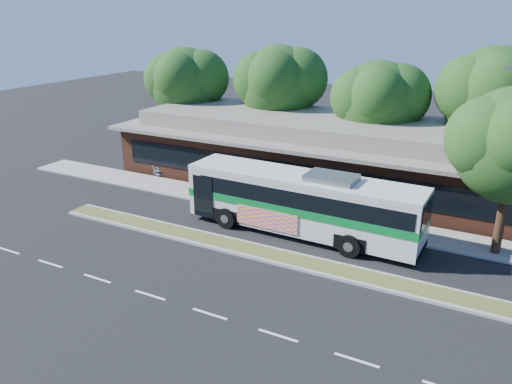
{
  "coord_description": "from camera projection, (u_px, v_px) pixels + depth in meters",
  "views": [
    {
      "loc": [
        9.51,
        -19.15,
        11.35
      ],
      "look_at": [
        -2.42,
        3.56,
        2.0
      ],
      "focal_mm": 35.0,
      "sensor_mm": 36.0,
      "label": 1
    }
  ],
  "objects": [
    {
      "name": "tree_bg_c",
      "position": [
        384.0,
        100.0,
        34.03
      ],
      "size": [
        6.24,
        5.6,
        8.26
      ],
      "color": "black",
      "rests_on": "ground"
    },
    {
      "name": "median_strip",
      "position": [
        272.0,
        255.0,
        24.44
      ],
      "size": [
        26.0,
        1.1,
        0.15
      ],
      "primitive_type": "cube",
      "color": "#535925",
      "rests_on": "ground"
    },
    {
      "name": "tree_bg_b",
      "position": [
        284.0,
        83.0,
        38.16
      ],
      "size": [
        6.69,
        6.0,
        9.0
      ],
      "color": "black",
      "rests_on": "ground"
    },
    {
      "name": "plaza_building",
      "position": [
        351.0,
        154.0,
        34.05
      ],
      "size": [
        33.2,
        11.2,
        4.45
      ],
      "color": "#572A1B",
      "rests_on": "ground"
    },
    {
      "name": "lamp_post",
      "position": [
        509.0,
        158.0,
        23.11
      ],
      "size": [
        0.93,
        0.18,
        9.07
      ],
      "color": "slate",
      "rests_on": "ground"
    },
    {
      "name": "parking_lot",
      "position": [
        122.0,
        160.0,
        40.15
      ],
      "size": [
        14.0,
        12.0,
        0.01
      ],
      "primitive_type": "cube",
      "color": "black",
      "rests_on": "ground"
    },
    {
      "name": "transit_bus",
      "position": [
        303.0,
        199.0,
        26.29
      ],
      "size": [
        12.85,
        3.25,
        3.59
      ],
      "rotation": [
        0.0,
        0.0,
        -0.03
      ],
      "color": "silver",
      "rests_on": "ground"
    },
    {
      "name": "sidewalk",
      "position": [
        315.0,
        215.0,
        29.27
      ],
      "size": [
        44.0,
        2.6,
        0.12
      ],
      "primitive_type": "cube",
      "color": "gray",
      "rests_on": "ground"
    },
    {
      "name": "tree_bg_a",
      "position": [
        190.0,
        82.0,
        40.92
      ],
      "size": [
        6.47,
        5.8,
        8.63
      ],
      "color": "black",
      "rests_on": "ground"
    },
    {
      "name": "ground",
      "position": [
        266.0,
        261.0,
        23.97
      ],
      "size": [
        120.0,
        120.0,
        0.0
      ],
      "primitive_type": "plane",
      "color": "black",
      "rests_on": "ground"
    },
    {
      "name": "sedan",
      "position": [
        153.0,
        159.0,
        37.89
      ],
      "size": [
        5.36,
        3.72,
        1.44
      ],
      "primitive_type": "imported",
      "rotation": [
        0.0,
        0.0,
        1.19
      ],
      "color": "silver",
      "rests_on": "ground"
    },
    {
      "name": "tree_bg_d",
      "position": [
        500.0,
        93.0,
        31.52
      ],
      "size": [
        6.91,
        6.2,
        9.37
      ],
      "color": "black",
      "rests_on": "ground"
    }
  ]
}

